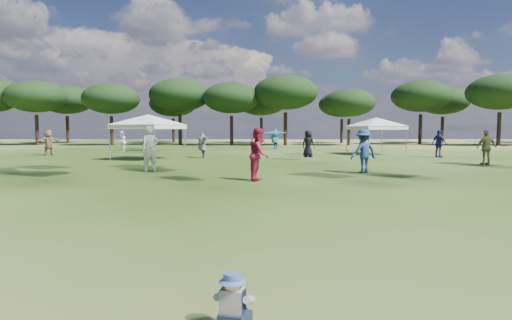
{
  "coord_description": "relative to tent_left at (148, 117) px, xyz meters",
  "views": [
    {
      "loc": [
        -0.25,
        -2.03,
        1.83
      ],
      "look_at": [
        -0.21,
        3.68,
        1.41
      ],
      "focal_mm": 30.0,
      "sensor_mm": 36.0,
      "label": 1
    }
  ],
  "objects": [
    {
      "name": "tree_line",
      "position": [
        8.8,
        24.18,
        2.9
      ],
      "size": [
        108.78,
        17.63,
        7.77
      ],
      "color": "black",
      "rests_on": "ground"
    },
    {
      "name": "tent_left",
      "position": [
        0.0,
        0.0,
        0.0
      ],
      "size": [
        6.05,
        6.05,
        2.95
      ],
      "rotation": [
        0.0,
        0.0,
        -0.41
      ],
      "color": "gray",
      "rests_on": "ground"
    },
    {
      "name": "tent_right",
      "position": [
        14.86,
        4.93,
        -0.05
      ],
      "size": [
        6.05,
        6.05,
        2.89
      ],
      "rotation": [
        0.0,
        0.0,
        0.28
      ],
      "color": "gray",
      "rests_on": "ground"
    },
    {
      "name": "toddler",
      "position": [
        5.98,
        -21.48,
        -2.29
      ],
      "size": [
        0.39,
        0.42,
        0.53
      ],
      "rotation": [
        0.0,
        0.0,
        -0.26
      ],
      "color": "black",
      "rests_on": "ground"
    },
    {
      "name": "festival_crowd",
      "position": [
        4.49,
        1.65,
        -1.64
      ],
      "size": [
        28.28,
        23.84,
        1.93
      ],
      "color": "#515256",
      "rests_on": "ground"
    }
  ]
}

